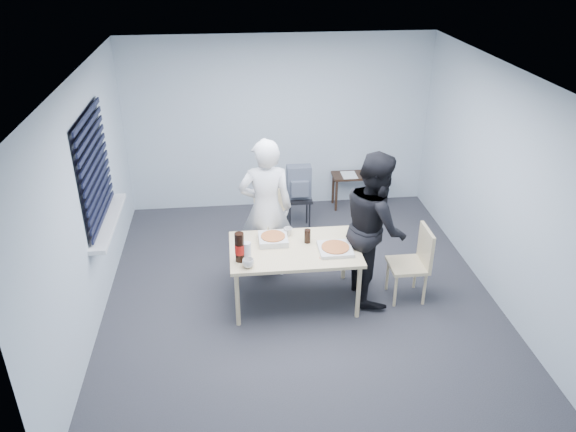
{
  "coord_description": "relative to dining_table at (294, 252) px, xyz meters",
  "views": [
    {
      "loc": [
        -0.74,
        -5.47,
        3.87
      ],
      "look_at": [
        -0.13,
        0.1,
        1.0
      ],
      "focal_mm": 35.0,
      "sensor_mm": 36.0,
      "label": 1
    }
  ],
  "objects": [
    {
      "name": "soda_bottle",
      "position": [
        -0.61,
        -0.21,
        0.22
      ],
      "size": [
        0.11,
        0.11,
        0.33
      ],
      "rotation": [
        0.0,
        0.0,
        -0.2
      ],
      "color": "black",
      "rests_on": "dining_table"
    },
    {
      "name": "person_white",
      "position": [
        -0.27,
        0.64,
        0.24
      ],
      "size": [
        0.65,
        0.42,
        1.77
      ],
      "primitive_type": "imported",
      "rotation": [
        0.0,
        0.0,
        3.14
      ],
      "color": "silver",
      "rests_on": "ground"
    },
    {
      "name": "chair_far",
      "position": [
        -0.18,
        1.09,
        -0.13
      ],
      "size": [
        0.42,
        0.42,
        0.89
      ],
      "color": "beige",
      "rests_on": "ground"
    },
    {
      "name": "pizza_box_b",
      "position": [
        0.44,
        -0.11,
        0.08
      ],
      "size": [
        0.36,
        0.36,
        0.05
      ],
      "rotation": [
        0.0,
        0.0,
        -0.21
      ],
      "color": "silver",
      "rests_on": "dining_table"
    },
    {
      "name": "rubber_band",
      "position": [
        0.27,
        -0.25,
        0.06
      ],
      "size": [
        0.06,
        0.06,
        0.0
      ],
      "primitive_type": "torus",
      "rotation": [
        0.0,
        0.0,
        0.32
      ],
      "color": "red",
      "rests_on": "dining_table"
    },
    {
      "name": "stool",
      "position": [
        0.27,
        1.75,
        -0.25
      ],
      "size": [
        0.36,
        0.36,
        0.5
      ],
      "color": "black",
      "rests_on": "ground"
    },
    {
      "name": "dining_table",
      "position": [
        0.0,
        0.0,
        0.0
      ],
      "size": [
        1.44,
        0.91,
        0.7
      ],
      "color": "beige",
      "rests_on": "ground"
    },
    {
      "name": "papers",
      "position": [
        1.12,
        2.37,
        -0.11
      ],
      "size": [
        0.26,
        0.33,
        0.01
      ],
      "primitive_type": "cube",
      "rotation": [
        0.0,
        0.0,
        -0.15
      ],
      "color": "white",
      "rests_on": "side_table"
    },
    {
      "name": "side_table",
      "position": [
        1.27,
        2.39,
        -0.19
      ],
      "size": [
        0.79,
        0.35,
        0.53
      ],
      "color": "#361F16",
      "rests_on": "ground"
    },
    {
      "name": "plastic_cups",
      "position": [
        -0.53,
        -0.2,
        0.17
      ],
      "size": [
        0.12,
        0.12,
        0.21
      ],
      "primitive_type": "cylinder",
      "rotation": [
        0.0,
        0.0,
        0.37
      ],
      "color": "silver",
      "rests_on": "dining_table"
    },
    {
      "name": "black_box",
      "position": [
        1.49,
        2.4,
        -0.08
      ],
      "size": [
        0.17,
        0.13,
        0.07
      ],
      "primitive_type": "cube",
      "rotation": [
        0.0,
        0.0,
        0.09
      ],
      "color": "black",
      "rests_on": "side_table"
    },
    {
      "name": "pizza_box_a",
      "position": [
        -0.22,
        0.16,
        0.1
      ],
      "size": [
        0.32,
        0.32,
        0.08
      ],
      "rotation": [
        0.0,
        0.0,
        0.12
      ],
      "color": "silver",
      "rests_on": "dining_table"
    },
    {
      "name": "room",
      "position": [
        -2.12,
        0.51,
        0.8
      ],
      "size": [
        5.0,
        5.0,
        5.0
      ],
      "color": "#2C2B30",
      "rests_on": "ground"
    },
    {
      "name": "person_black",
      "position": [
        0.92,
        0.06,
        0.24
      ],
      "size": [
        0.47,
        0.86,
        1.77
      ],
      "primitive_type": "imported",
      "rotation": [
        0.0,
        0.0,
        1.57
      ],
      "color": "black",
      "rests_on": "ground"
    },
    {
      "name": "chair_right",
      "position": [
        1.39,
        -0.08,
        -0.13
      ],
      "size": [
        0.42,
        0.42,
        0.89
      ],
      "color": "beige",
      "rests_on": "ground"
    },
    {
      "name": "cola_glass",
      "position": [
        0.16,
        0.11,
        0.14
      ],
      "size": [
        0.09,
        0.09,
        0.16
      ],
      "primitive_type": "cylinder",
      "rotation": [
        0.0,
        0.0,
        -0.26
      ],
      "color": "black",
      "rests_on": "dining_table"
    },
    {
      "name": "mug_b",
      "position": [
        -0.04,
        0.3,
        0.11
      ],
      "size": [
        0.1,
        0.1,
        0.09
      ],
      "primitive_type": "imported",
      "color": "silver",
      "rests_on": "dining_table"
    },
    {
      "name": "backpack",
      "position": [
        0.27,
        1.73,
        0.08
      ],
      "size": [
        0.34,
        0.25,
        0.47
      ],
      "rotation": [
        0.0,
        0.0,
        -0.29
      ],
      "color": "slate",
      "rests_on": "stool"
    },
    {
      "name": "mug_a",
      "position": [
        -0.53,
        -0.34,
        0.11
      ],
      "size": [
        0.17,
        0.17,
        0.1
      ],
      "primitive_type": "imported",
      "rotation": [
        0.0,
        0.0,
        0.52
      ],
      "color": "silver",
      "rests_on": "dining_table"
    }
  ]
}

